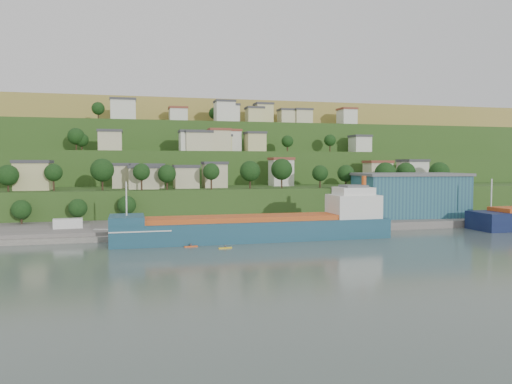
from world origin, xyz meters
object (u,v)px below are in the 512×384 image
object	(u,v)px
cargo_ship_near	(263,228)
warehouse	(409,194)
kayak_orange	(191,246)
caravan	(68,225)

from	to	relation	value
cargo_ship_near	warehouse	distance (m)	55.56
warehouse	kayak_orange	world-z (taller)	warehouse
warehouse	kayak_orange	bearing A→B (deg)	-152.96
cargo_ship_near	kayak_orange	world-z (taller)	cargo_ship_near
cargo_ship_near	caravan	distance (m)	47.51
caravan	kayak_orange	size ratio (longest dim) A/B	2.31
cargo_ship_near	kayak_orange	bearing A→B (deg)	-161.51
cargo_ship_near	kayak_orange	size ratio (longest dim) A/B	22.02
warehouse	caravan	xyz separation A→B (m)	(-95.38, -4.71, -5.66)
warehouse	kayak_orange	xyz separation A→B (m)	(-68.33, -27.24, -8.22)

